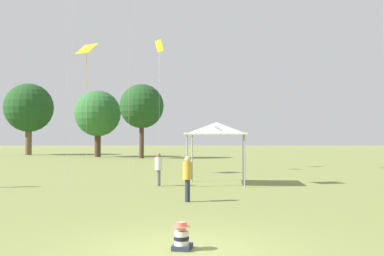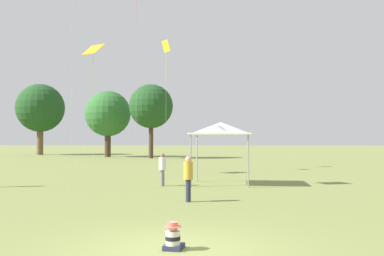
% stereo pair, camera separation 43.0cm
% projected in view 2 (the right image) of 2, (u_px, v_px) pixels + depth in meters
% --- Properties ---
extents(ground_plane, '(300.00, 300.00, 0.00)m').
position_uv_depth(ground_plane, '(174.00, 250.00, 8.88)').
color(ground_plane, olive).
extents(seated_toddler, '(0.43, 0.50, 0.57)m').
position_uv_depth(seated_toddler, '(173.00, 238.00, 8.91)').
color(seated_toddler, '#282D47').
rests_on(seated_toddler, ground).
extents(person_standing_5, '(0.46, 0.46, 1.60)m').
position_uv_depth(person_standing_5, '(188.00, 175.00, 15.73)').
color(person_standing_5, '#282D42').
rests_on(person_standing_5, ground).
extents(person_standing_6, '(0.48, 0.48, 1.54)m').
position_uv_depth(person_standing_6, '(162.00, 167.00, 21.06)').
color(person_standing_6, slate).
rests_on(person_standing_6, ground).
extents(canopy_tent, '(3.09, 3.09, 3.03)m').
position_uv_depth(canopy_tent, '(221.00, 129.00, 21.85)').
color(canopy_tent, white).
rests_on(canopy_tent, ground).
extents(kite_0, '(0.68, 0.78, 8.95)m').
position_uv_depth(kite_0, '(166.00, 52.00, 30.67)').
color(kite_0, yellow).
rests_on(kite_0, ground).
extents(kite_5, '(0.96, 0.71, 13.12)m').
position_uv_depth(kite_5, '(136.00, 3.00, 32.84)').
color(kite_5, pink).
rests_on(kite_5, ground).
extents(kite_6, '(1.44, 1.35, 8.11)m').
position_uv_depth(kite_6, '(93.00, 52.00, 27.66)').
color(kite_6, orange).
rests_on(kite_6, ground).
extents(distant_tree_0, '(5.08, 5.08, 8.54)m').
position_uv_depth(distant_tree_0, '(151.00, 107.00, 51.72)').
color(distant_tree_0, '#473323').
rests_on(distant_tree_0, ground).
extents(distant_tree_1, '(6.79, 6.79, 10.00)m').
position_uv_depth(distant_tree_1, '(40.00, 108.00, 63.33)').
color(distant_tree_1, brown).
rests_on(distant_tree_1, ground).
extents(distant_tree_2, '(5.69, 5.69, 8.24)m').
position_uv_depth(distant_tree_2, '(108.00, 114.00, 55.93)').
color(distant_tree_2, '#473323').
rests_on(distant_tree_2, ground).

